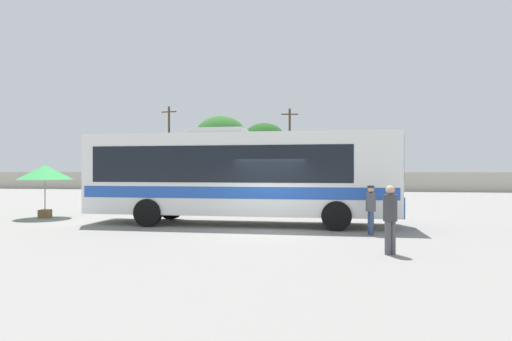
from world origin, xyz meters
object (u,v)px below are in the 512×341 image
parked_car_second_grey (258,184)px  roadside_tree_midleft (264,142)px  parked_car_third_dark_blue (317,184)px  utility_pole_near (169,146)px  passenger_waiting_on_apron (390,215)px  roadside_tree_left (221,139)px  utility_pole_far (290,147)px  vendor_umbrella_secondary_green (45,173)px  parked_car_leftmost_maroon (190,184)px  attendant_by_bus_door (371,207)px  coach_bus_white_blue (236,173)px

parked_car_second_grey → roadside_tree_midleft: roadside_tree_midleft is taller
parked_car_second_grey → parked_car_third_dark_blue: size_ratio=0.99×
utility_pole_near → passenger_waiting_on_apron: bearing=-61.3°
roadside_tree_left → passenger_waiting_on_apron: bearing=-69.4°
utility_pole_far → roadside_tree_midleft: utility_pole_far is taller
vendor_umbrella_secondary_green → utility_pole_far: (8.38, 28.79, 2.56)m
vendor_umbrella_secondary_green → roadside_tree_midleft: 29.61m
parked_car_leftmost_maroon → attendant_by_bus_door: bearing=-60.5°
parked_car_second_grey → roadside_tree_left: (-5.25, 6.73, 4.75)m
roadside_tree_left → parked_car_leftmost_maroon: bearing=-104.7°
attendant_by_bus_door → utility_pole_near: (-18.90, 31.52, 3.89)m
attendant_by_bus_door → utility_pole_far: size_ratio=0.18×
attendant_by_bus_door → roadside_tree_midleft: roadside_tree_midleft is taller
vendor_umbrella_secondary_green → utility_pole_far: bearing=73.8°
parked_car_leftmost_maroon → utility_pole_far: utility_pole_far is taller
coach_bus_white_blue → roadside_tree_midleft: (-3.26, 29.74, 3.12)m
attendant_by_bus_door → parked_car_third_dark_blue: size_ratio=0.36×
coach_bus_white_blue → vendor_umbrella_secondary_green: 8.86m
attendant_by_bus_door → utility_pole_far: utility_pole_far is taller
parked_car_third_dark_blue → utility_pole_near: 18.02m
coach_bus_white_blue → vendor_umbrella_secondary_green: size_ratio=5.10×
utility_pole_near → roadside_tree_midleft: bearing=1.0°
parked_car_second_grey → roadside_tree_left: size_ratio=0.55×
vendor_umbrella_secondary_green → parked_car_third_dark_blue: vendor_umbrella_secondary_green is taller
passenger_waiting_on_apron → parked_car_leftmost_maroon: size_ratio=0.41×
parked_car_third_dark_blue → roadside_tree_midleft: bearing=135.1°
vendor_umbrella_secondary_green → parked_car_leftmost_maroon: (-0.80, 22.88, -1.19)m
coach_bus_white_blue → roadside_tree_midleft: bearing=96.2°
passenger_waiting_on_apron → parked_car_second_grey: size_ratio=0.39×
passenger_waiting_on_apron → utility_pole_near: (-19.05, 34.76, 3.83)m
attendant_by_bus_door → roadside_tree_midleft: bearing=104.4°
attendant_by_bus_door → parked_car_leftmost_maroon: bearing=119.5°
utility_pole_near → roadside_tree_midleft: 10.76m
utility_pole_near → vendor_umbrella_secondary_green: bearing=-79.8°
parked_car_second_grey → utility_pole_near: 13.61m
utility_pole_near → utility_pole_far: utility_pole_near is taller
parked_car_leftmost_maroon → roadside_tree_midleft: 9.78m
coach_bus_white_blue → utility_pole_near: size_ratio=1.29×
utility_pole_far → roadside_tree_left: utility_pole_far is taller
coach_bus_white_blue → parked_car_second_grey: 23.14m
parked_car_leftmost_maroon → parked_car_third_dark_blue: (12.24, 0.18, 0.01)m
roadside_tree_left → utility_pole_far: bearing=-0.4°
parked_car_third_dark_blue → utility_pole_far: utility_pole_far is taller
parked_car_third_dark_blue → roadside_tree_left: (-10.68, 5.77, 4.74)m
roadside_tree_midleft → passenger_waiting_on_apron: bearing=-76.7°
passenger_waiting_on_apron → parked_car_third_dark_blue: size_ratio=0.38×
parked_car_leftmost_maroon → parked_car_second_grey: parked_car_leftmost_maroon is taller
coach_bus_white_blue → parked_car_second_grey: coach_bus_white_blue is taller
passenger_waiting_on_apron → roadside_tree_midleft: size_ratio=0.24×
utility_pole_near → utility_pole_far: bearing=0.3°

